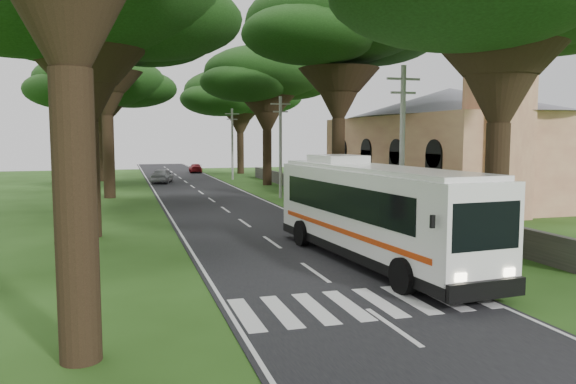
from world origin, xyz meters
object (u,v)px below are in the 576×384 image
at_px(pole_far, 232,143).
at_px(church, 450,136).
at_px(pole_near, 402,152).
at_px(pole_mid, 280,145).
at_px(distant_car_c, 196,168).
at_px(distant_car_a, 162,176).
at_px(pedestrian, 81,234).
at_px(coach_bus, 373,211).

bearing_deg(pole_far, church, -63.18).
bearing_deg(pole_near, pole_far, 90.00).
height_order(pole_mid, distant_car_c, pole_mid).
height_order(distant_car_a, pedestrian, pedestrian).
height_order(pole_far, pedestrian, pole_far).
bearing_deg(pedestrian, church, -53.27).
distance_m(pole_mid, coach_bus, 23.26).
relative_size(pole_far, coach_bus, 0.62).
xyz_separation_m(pole_near, coach_bus, (-2.80, -2.99, -2.16)).
xyz_separation_m(church, pole_far, (-12.36, 24.45, -0.73)).
bearing_deg(distant_car_c, pole_mid, 97.83).
xyz_separation_m(pole_mid, pole_far, (0.00, 20.00, 0.00)).
xyz_separation_m(pole_far, pedestrian, (-13.73, -38.11, -3.36)).
bearing_deg(distant_car_c, pole_far, 104.16).
bearing_deg(pedestrian, distant_car_c, -3.22).
relative_size(pole_mid, distant_car_a, 1.81).
distance_m(pole_far, distant_car_a, 9.10).
bearing_deg(coach_bus, pole_mid, 78.70).
bearing_deg(church, distant_car_a, 133.07).
xyz_separation_m(pole_mid, coach_bus, (-2.80, -22.99, -2.16)).
distance_m(distant_car_c, pedestrian, 52.67).
distance_m(coach_bus, distant_car_a, 40.69).
relative_size(distant_car_a, pedestrian, 2.69).
relative_size(pole_near, distant_car_c, 1.98).
relative_size(pole_mid, pole_far, 1.00).
distance_m(church, pole_mid, 13.16).
xyz_separation_m(pole_mid, pedestrian, (-13.73, -18.11, -3.36)).
bearing_deg(pole_near, church, 51.50).
bearing_deg(distant_car_a, pole_mid, 129.46).
height_order(church, pole_mid, church).
distance_m(church, pole_near, 19.88).
distance_m(pole_mid, distant_car_c, 33.62).
bearing_deg(distant_car_c, distant_car_a, 74.51).
relative_size(coach_bus, distant_car_a, 2.91).
bearing_deg(pole_mid, pedestrian, -127.15).
bearing_deg(distant_car_a, church, 147.72).
bearing_deg(pedestrian, coach_bus, -104.97).
bearing_deg(church, distant_car_c, 111.47).
relative_size(pole_mid, distant_car_c, 1.98).
xyz_separation_m(pole_mid, distant_car_a, (-8.02, 17.35, -3.40)).
relative_size(church, distant_car_c, 5.93).
distance_m(pole_mid, pedestrian, 22.97).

